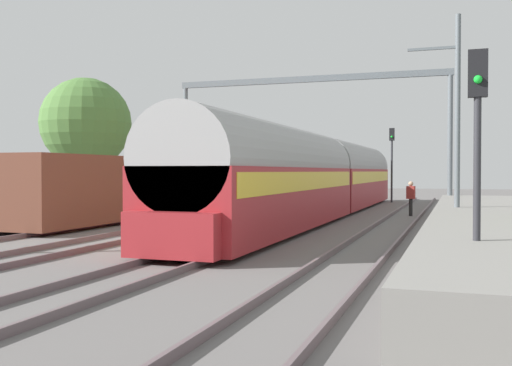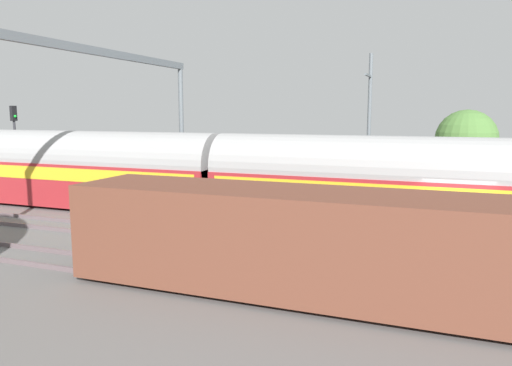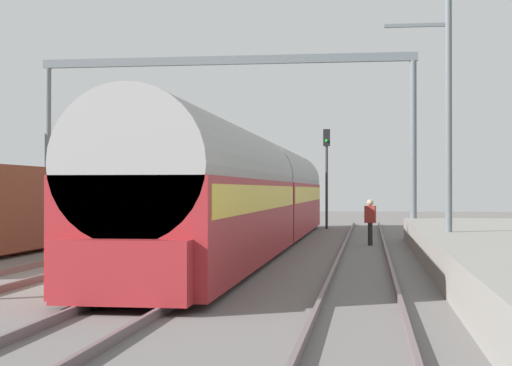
# 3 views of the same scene
# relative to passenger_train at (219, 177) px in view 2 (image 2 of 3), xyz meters

# --- Properties ---
(ground) EXTENTS (120.00, 120.00, 0.00)m
(ground) POSITION_rel_passenger_train_xyz_m (-2.00, -10.18, -1.97)
(ground) COLOR #64605F
(track_far_west) EXTENTS (1.52, 60.00, 0.16)m
(track_far_west) POSITION_rel_passenger_train_xyz_m (-7.99, -10.18, -1.89)
(track_far_west) COLOR #625357
(track_far_west) RESTS_ON ground
(track_west) EXTENTS (1.52, 60.00, 0.16)m
(track_west) POSITION_rel_passenger_train_xyz_m (-4.00, -10.18, -1.89)
(track_west) COLOR #625357
(track_west) RESTS_ON ground
(track_east) EXTENTS (1.52, 60.00, 0.16)m
(track_east) POSITION_rel_passenger_train_xyz_m (0.00, -10.18, -1.89)
(track_east) COLOR #625357
(track_east) RESTS_ON ground
(track_far_east) EXTENTS (1.52, 60.00, 0.16)m
(track_far_east) POSITION_rel_passenger_train_xyz_m (4.00, -10.18, -1.89)
(track_far_east) COLOR #625357
(track_far_east) RESTS_ON ground
(platform) EXTENTS (4.40, 28.00, 0.90)m
(platform) POSITION_rel_passenger_train_xyz_m (7.81, -8.18, -1.52)
(platform) COLOR gray
(platform) RESTS_ON ground
(passenger_train) EXTENTS (2.93, 32.85, 3.82)m
(passenger_train) POSITION_rel_passenger_train_xyz_m (0.00, 0.00, 0.00)
(passenger_train) COLOR maroon
(passenger_train) RESTS_ON ground
(freight_car) EXTENTS (2.80, 13.00, 2.70)m
(freight_car) POSITION_rel_passenger_train_xyz_m (-7.99, -6.23, -0.50)
(freight_car) COLOR brown
(freight_car) RESTS_ON ground
(person_crossing) EXTENTS (0.44, 0.32, 1.73)m
(person_crossing) POSITION_rel_passenger_train_xyz_m (4.20, 1.50, -0.94)
(person_crossing) COLOR black
(person_crossing) RESTS_ON ground
(railway_signal_far) EXTENTS (0.36, 0.30, 5.32)m
(railway_signal_far) POSITION_rel_passenger_train_xyz_m (1.92, 14.46, 1.41)
(railway_signal_far) COLOR #2D2D33
(railway_signal_far) RESTS_ON ground
(catenary_gantry) EXTENTS (16.39, 0.28, 7.86)m
(catenary_gantry) POSITION_rel_passenger_train_xyz_m (-2.00, 5.37, 3.92)
(catenary_gantry) COLOR slate
(catenary_gantry) RESTS_ON ground
(catenary_pole_east_mid) EXTENTS (1.90, 0.20, 8.00)m
(catenary_pole_east_mid) POSITION_rel_passenger_train_xyz_m (6.35, -5.85, 2.18)
(catenary_pole_east_mid) COLOR slate
(catenary_pole_east_mid) RESTS_ON ground
(tree_east_background) EXTENTS (3.59, 3.59, 5.10)m
(tree_east_background) POSITION_rel_passenger_train_xyz_m (11.31, -10.90, 1.32)
(tree_east_background) COLOR #4C3826
(tree_east_background) RESTS_ON ground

